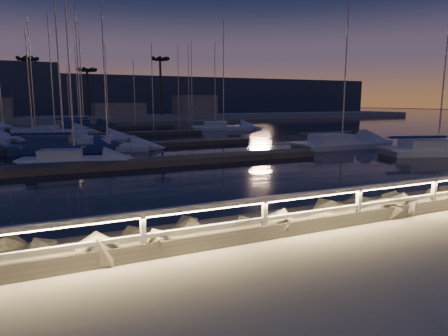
{
  "coord_description": "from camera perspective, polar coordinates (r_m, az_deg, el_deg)",
  "views": [
    {
      "loc": [
        -6.85,
        -8.14,
        3.36
      ],
      "look_at": [
        -1.25,
        4.0,
        1.1
      ],
      "focal_mm": 32.0,
      "sensor_mm": 36.0,
      "label": 1
    }
  ],
  "objects": [
    {
      "name": "sailboat_h",
      "position": [
        35.2,
        16.17,
        3.47
      ],
      "size": [
        9.14,
        2.94,
        15.33
      ],
      "rotation": [
        0.0,
        0.0,
        -0.02
      ],
      "color": "silver",
      "rests_on": "ground"
    },
    {
      "name": "sailboat_c",
      "position": [
        33.63,
        -16.59,
        3.1
      ],
      "size": [
        7.39,
        4.17,
        12.12
      ],
      "rotation": [
        0.0,
        0.0,
        -0.32
      ],
      "color": "silver",
      "rests_on": "ground"
    },
    {
      "name": "sailboat_n",
      "position": [
        60.2,
        -19.57,
        5.71
      ],
      "size": [
        8.91,
        4.96,
        14.65
      ],
      "rotation": [
        0.0,
        0.0,
        0.31
      ],
      "color": "navy",
      "rests_on": "ground"
    },
    {
      "name": "guard_rail",
      "position": [
        10.91,
        14.64,
        -4.46
      ],
      "size": [
        44.11,
        0.12,
        1.06
      ],
      "color": "silver",
      "rests_on": "ground"
    },
    {
      "name": "far_shore",
      "position": [
        82.53,
        -20.23,
        6.87
      ],
      "size": [
        160.0,
        14.0,
        5.2
      ],
      "color": "#A69F95",
      "rests_on": "ground"
    },
    {
      "name": "harbor_water",
      "position": [
        40.19,
        -14.83,
        3.09
      ],
      "size": [
        400.0,
        440.0,
        0.6
      ],
      "color": "black",
      "rests_on": "ground"
    },
    {
      "name": "sailboat_b",
      "position": [
        26.22,
        -20.91,
        1.13
      ],
      "size": [
        6.78,
        3.63,
        11.14
      ],
      "rotation": [
        0.0,
        0.0,
        -0.28
      ],
      "color": "silver",
      "rests_on": "ground"
    },
    {
      "name": "palm_left",
      "position": [
        80.44,
        -26.27,
        13.46
      ],
      "size": [
        3.0,
        3.0,
        11.2
      ],
      "color": "#493522",
      "rests_on": "ground"
    },
    {
      "name": "riprap",
      "position": [
        11.86,
        7.89,
        -7.92
      ],
      "size": [
        35.81,
        2.93,
        1.42
      ],
      "color": "slate",
      "rests_on": "ground"
    },
    {
      "name": "sailboat_f",
      "position": [
        33.59,
        -22.26,
        2.88
      ],
      "size": [
        8.51,
        3.65,
        14.06
      ],
      "rotation": [
        0.0,
        0.0,
        -0.15
      ],
      "color": "navy",
      "rests_on": "ground"
    },
    {
      "name": "sailboat_d",
      "position": [
        33.62,
        27.88,
        2.43
      ],
      "size": [
        8.94,
        4.94,
        14.58
      ],
      "rotation": [
        0.0,
        0.0,
        -0.3
      ],
      "color": "silver",
      "rests_on": "ground"
    },
    {
      "name": "palm_center",
      "position": [
        81.8,
        -19.0,
        12.88
      ],
      "size": [
        3.0,
        3.0,
        9.7
      ],
      "color": "#493522",
      "rests_on": "ground"
    },
    {
      "name": "floating_docks",
      "position": [
        41.39,
        -15.17,
        4.04
      ],
      "size": [
        22.0,
        36.0,
        0.4
      ],
      "color": "#5A544B",
      "rests_on": "ground"
    },
    {
      "name": "ground",
      "position": [
        11.16,
        14.74,
        -8.28
      ],
      "size": [
        400.0,
        400.0,
        0.0
      ],
      "primitive_type": "plane",
      "color": "#A69F95",
      "rests_on": "ground"
    },
    {
      "name": "sailboat_i",
      "position": [
        46.6,
        -25.83,
        4.27
      ],
      "size": [
        6.76,
        3.22,
        11.17
      ],
      "rotation": [
        0.0,
        0.0,
        0.21
      ],
      "color": "silver",
      "rests_on": "ground"
    },
    {
      "name": "palm_right",
      "position": [
        83.69,
        -9.12,
        14.73
      ],
      "size": [
        3.0,
        3.0,
        12.2
      ],
      "color": "#493522",
      "rests_on": "ground"
    },
    {
      "name": "sailboat_k",
      "position": [
        50.38,
        -23.2,
        4.8
      ],
      "size": [
        8.33,
        3.4,
        13.74
      ],
      "rotation": [
        0.0,
        0.0,
        0.12
      ],
      "color": "silver",
      "rests_on": "ground"
    },
    {
      "name": "sailboat_g",
      "position": [
        39.58,
        -19.93,
        3.91
      ],
      "size": [
        8.6,
        2.8,
        14.46
      ],
      "rotation": [
        0.0,
        0.0,
        -0.02
      ],
      "color": "silver",
      "rests_on": "ground"
    },
    {
      "name": "sailboat_l",
      "position": [
        55.09,
        -0.32,
        5.91
      ],
      "size": [
        8.88,
        5.51,
        14.6
      ],
      "rotation": [
        0.0,
        0.0,
        -0.39
      ],
      "color": "silver",
      "rests_on": "ground"
    }
  ]
}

